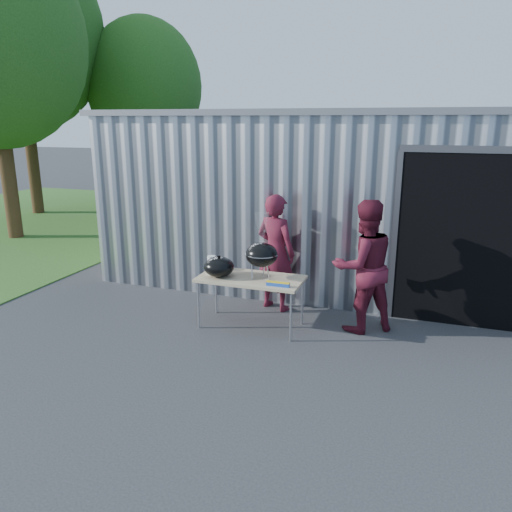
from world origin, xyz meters
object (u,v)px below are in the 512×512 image
at_px(folding_table, 251,280).
at_px(person_cook, 276,253).
at_px(person_bystander, 363,266).
at_px(kettle_grill, 262,250).

bearing_deg(folding_table, person_cook, 81.69).
distance_m(person_cook, person_bystander, 1.47).
height_order(folding_table, person_cook, person_cook).
xyz_separation_m(kettle_grill, person_bystander, (1.38, 0.39, -0.22)).
height_order(kettle_grill, person_cook, person_cook).
xyz_separation_m(kettle_grill, person_cook, (-0.03, 0.79, -0.24)).
relative_size(kettle_grill, person_cook, 0.51).
height_order(person_cook, person_bystander, person_bystander).
xyz_separation_m(folding_table, kettle_grill, (0.15, 0.03, 0.46)).
distance_m(folding_table, person_cook, 0.86).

